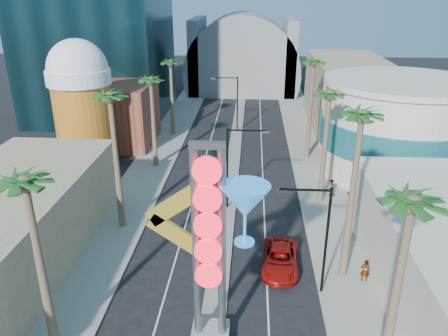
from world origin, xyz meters
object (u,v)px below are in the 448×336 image
Objects in this scene: neon_sign at (224,236)px; red_pickup at (280,259)px; pedestrian_b at (331,187)px; pedestrian_a at (365,271)px.

red_pickup is at bearing 64.71° from neon_sign.
red_pickup is 13.69m from pedestrian_b.
pedestrian_b is at bearing -79.79° from pedestrian_a.
pedestrian_a is (9.56, 6.37, -6.29)m from neon_sign.
pedestrian_b is (-0.17, 13.84, -0.00)m from pedestrian_a.
pedestrian_a reaches higher than red_pickup.
neon_sign is 7.27× the size of pedestrian_a.
pedestrian_a is at bearing -9.50° from red_pickup.
neon_sign is at bearing 70.82° from pedestrian_b.
neon_sign is 23.16m from pedestrian_b.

